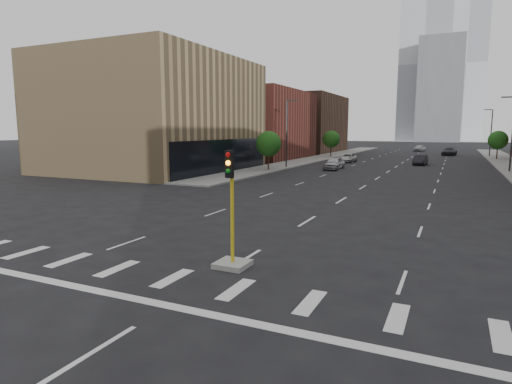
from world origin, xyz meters
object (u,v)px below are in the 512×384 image
Objects in this scene: car_deep_right at (449,151)px; car_distant at (419,148)px; car_mid_right at (420,160)px; car_near_left at (334,163)px; car_far_left at (348,158)px; median_traffic_signal at (232,242)px.

car_deep_right reaches higher than car_distant.
car_mid_right is 42.64m from car_distant.
car_far_left is (-1.33, 13.51, -0.14)m from car_near_left.
car_near_left is 0.98× the size of car_far_left.
car_distant is at bearing 85.04° from car_near_left.
median_traffic_signal reaches higher than car_far_left.
car_deep_right reaches higher than car_far_left.
car_mid_right is at bearing -5.28° from car_far_left.
median_traffic_signal is 0.92× the size of car_near_left.
car_near_left is at bearing -100.46° from car_deep_right.
median_traffic_signal is 0.77× the size of car_deep_right.
median_traffic_signal is at bearing -82.37° from car_far_left.
car_far_left is at bearing 98.51° from median_traffic_signal.
car_distant is (6.44, 55.18, -0.01)m from car_near_left.
car_near_left is 42.55m from car_deep_right.
car_distant is (-0.39, 96.22, -0.16)m from median_traffic_signal.
car_far_left is 42.39m from car_distant.
median_traffic_signal reaches higher than car_distant.
car_mid_right is 0.80× the size of car_deep_right.
car_distant is (-6.75, 14.73, -0.02)m from car_deep_right.
car_near_left is at bearing -85.25° from car_far_left.
median_traffic_signal is 53.78m from car_mid_right.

